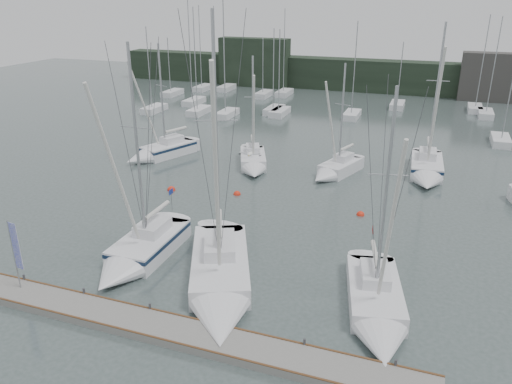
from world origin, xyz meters
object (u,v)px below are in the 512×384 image
sailboat_mid_a (158,152)px  buoy_b (360,215)px  sailboat_near_right (378,313)px  sailboat_near_left (136,255)px  sailboat_mid_d (427,171)px  dock_banner (15,249)px  buoy_c (171,190)px  sailboat_mid_c (334,171)px  buoy_a (237,194)px  sailboat_mid_b (253,164)px  sailboat_near_center (220,287)px

sailboat_mid_a → buoy_b: (20.87, -6.77, -0.59)m
sailboat_near_right → sailboat_mid_a: 30.55m
sailboat_near_left → sailboat_mid_d: 26.69m
sailboat_near_right → dock_banner: bearing=-179.9°
buoy_c → sailboat_near_right: bearing=-33.7°
buoy_b → sailboat_near_right: bearing=-77.4°
sailboat_mid_a → dock_banner: size_ratio=2.91×
buoy_c → sailboat_mid_c: bearing=33.7°
buoy_a → dock_banner: size_ratio=0.15×
sailboat_near_left → sailboat_mid_c: 20.82m
sailboat_near_left → sailboat_near_right: sailboat_near_left is taller
sailboat_mid_b → sailboat_near_right: bearing=-76.9°
sailboat_near_center → sailboat_mid_c: sailboat_near_center is taller
sailboat_mid_a → sailboat_mid_b: bearing=22.8°
buoy_a → sailboat_near_left: bearing=-96.9°
buoy_b → sailboat_near_center: bearing=-112.3°
buoy_b → sailboat_mid_d: bearing=67.2°
sailboat_near_center → sailboat_mid_c: size_ratio=1.50×
sailboat_mid_b → sailboat_near_left: bearing=-114.0°
sailboat_mid_b → buoy_c: size_ratio=15.89×
buoy_a → sailboat_near_center: bearing=-71.5°
buoy_b → sailboat_mid_b: bearing=147.8°
sailboat_mid_d → dock_banner: 33.03m
sailboat_near_left → sailboat_mid_b: 18.62m
sailboat_near_left → dock_banner: bearing=-129.5°
sailboat_near_center → buoy_b: size_ratio=26.64×
sailboat_mid_c → sailboat_near_left: bearing=-93.3°
sailboat_near_right → buoy_a: size_ratio=20.80×
sailboat_near_left → sailboat_near_center: sailboat_near_center is taller
sailboat_mid_d → sailboat_near_right: bearing=-96.5°
sailboat_near_right → buoy_c: size_ratio=18.15×
sailboat_mid_b → sailboat_mid_d: (15.07, 3.01, 0.11)m
sailboat_mid_a → sailboat_mid_c: (17.29, 0.76, -0.07)m
sailboat_mid_c → buoy_c: sailboat_mid_c is taller
buoy_a → dock_banner: 18.29m
sailboat_near_right → buoy_a: bearing=121.7°
sailboat_near_right → dock_banner: size_ratio=3.09×
sailboat_near_center → sailboat_near_right: 8.22m
sailboat_near_left → buoy_b: size_ratio=23.42×
sailboat_mid_c → sailboat_mid_d: bearing=36.0°
sailboat_mid_b → sailboat_mid_c: (7.33, 0.65, -0.00)m
buoy_a → buoy_c: buoy_c is taller
sailboat_mid_b → sailboat_near_center: bearing=-96.8°
sailboat_mid_d → sailboat_near_center: bearing=-115.6°
dock_banner → buoy_b: bearing=54.9°
sailboat_near_left → buoy_c: 12.03m
sailboat_near_right → sailboat_mid_a: size_ratio=1.06×
sailboat_mid_b → buoy_a: size_ratio=18.21×
buoy_c → dock_banner: 16.48m
sailboat_mid_a → dock_banner: (5.45, -23.40, 2.17)m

